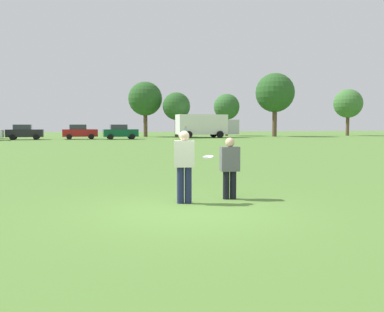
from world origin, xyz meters
The scene contains 14 objects.
ground_plane centered at (0.00, 0.00, 0.00)m, with size 189.45×189.45×0.00m, color #517A33.
player_thrower centered at (0.10, 0.90, 0.96)m, with size 0.52×0.36×1.70m.
player_defender centered at (1.32, 1.19, 0.85)m, with size 0.48×0.30×1.52m.
frisbee centered at (0.65, 0.82, 1.08)m, with size 0.27×0.27×0.09m.
parked_car_mid_right centered at (-9.54, 45.14, 0.92)m, with size 4.27×2.36×1.82m.
parked_car_near_right centered at (-3.14, 45.21, 0.92)m, with size 4.27×2.36×1.82m.
parked_car_far_right centered at (1.73, 43.92, 0.92)m, with size 4.27×2.36×1.82m.
box_truck centered at (13.62, 47.05, 1.75)m, with size 8.60×3.25×3.18m.
bystander_sideline_watcher centered at (8.98, 39.43, 0.95)m, with size 0.39×0.52×1.69m.
tree_center_elm centered at (6.15, 53.58, 5.59)m, with size 5.00×5.00×8.13m.
tree_east_birch centered at (10.25, 50.74, 4.42)m, with size 3.96×3.96×6.43m.
tree_east_oak centered at (19.38, 55.36, 4.61)m, with size 4.13×4.13×6.70m.
tree_far_east_pine centered at (25.42, 50.49, 6.58)m, with size 5.89×5.89×9.57m.
tree_far_west_pine centered at (39.04, 52.01, 5.20)m, with size 4.65×4.65×7.56m.
Camera 1 is at (-2.05, -8.60, 1.85)m, focal length 39.29 mm.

